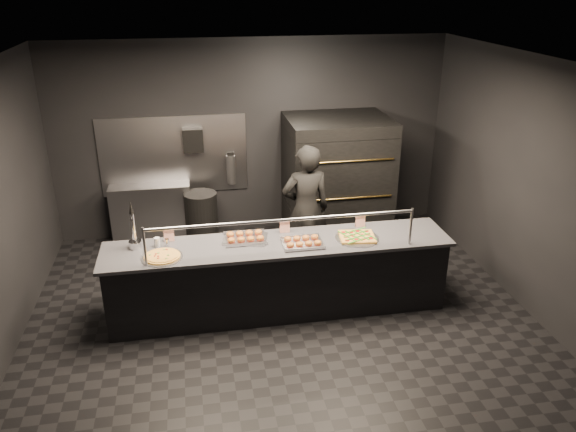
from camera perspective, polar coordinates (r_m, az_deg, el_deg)
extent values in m
plane|color=black|center=(7.05, -0.90, -9.45)|extent=(6.00, 6.00, 0.00)
plane|color=black|center=(5.99, -1.09, 15.46)|extent=(6.00, 6.00, 0.00)
cube|color=black|center=(8.72, -3.67, 7.87)|extent=(6.00, 0.04, 3.00)
cube|color=black|center=(4.19, 4.64, -10.41)|extent=(6.00, 0.04, 3.00)
cube|color=black|center=(7.43, 22.54, 3.31)|extent=(0.04, 5.00, 3.00)
cube|color=#99999E|center=(8.71, -11.52, 6.05)|extent=(2.20, 0.02, 1.20)
cube|color=black|center=(6.83, -0.93, -6.35)|extent=(4.00, 0.70, 0.88)
cube|color=#333337|center=(6.61, -0.95, -2.88)|extent=(4.10, 0.78, 0.04)
cylinder|color=#99999E|center=(6.19, -14.36, -3.05)|extent=(0.03, 0.03, 0.45)
cylinder|color=#99999E|center=(6.63, 12.37, -1.03)|extent=(0.03, 0.03, 0.45)
cylinder|color=#99999E|center=(6.16, -0.53, -0.42)|extent=(3.00, 0.04, 0.04)
cube|color=black|center=(8.78, 4.80, -0.37)|extent=(1.50, 1.15, 0.60)
cube|color=black|center=(8.56, 4.93, 3.31)|extent=(1.50, 1.20, 0.55)
cube|color=black|center=(8.39, 5.06, 6.84)|extent=(1.50, 1.20, 0.55)
cube|color=black|center=(8.29, 5.15, 9.29)|extent=(1.50, 1.20, 0.18)
cylinder|color=gold|center=(8.00, 6.06, 1.80)|extent=(1.30, 0.02, 0.02)
cylinder|color=gold|center=(7.82, 6.23, 5.55)|extent=(1.30, 0.02, 0.02)
cube|color=#99999E|center=(8.87, -13.67, 0.31)|extent=(1.20, 0.35, 0.90)
cube|color=black|center=(8.55, -9.64, 7.62)|extent=(0.30, 0.20, 0.35)
cylinder|color=#B2B2B7|center=(8.73, -5.80, 4.72)|extent=(0.14, 0.14, 0.45)
cube|color=black|center=(8.65, -5.87, 6.29)|extent=(0.10, 0.06, 0.06)
cylinder|color=silver|center=(6.70, -15.25, -2.80)|extent=(0.15, 0.15, 0.09)
cylinder|color=silver|center=(6.62, -15.42, -1.30)|extent=(0.05, 0.05, 0.39)
cylinder|color=silver|center=(6.47, -15.63, -0.23)|extent=(0.02, 0.11, 0.02)
cone|color=black|center=(6.51, -15.67, 0.85)|extent=(0.05, 0.05, 0.15)
cylinder|color=silver|center=(6.41, -12.66, -4.12)|extent=(0.46, 0.46, 0.01)
cylinder|color=gold|center=(6.40, -12.67, -4.03)|extent=(0.40, 0.40, 0.02)
cylinder|color=gold|center=(6.40, -12.67, -3.93)|extent=(0.35, 0.35, 0.01)
cube|color=silver|center=(6.69, -4.37, -2.34)|extent=(0.57, 0.47, 0.02)
ellipsoid|color=#C37229|center=(6.58, -5.78, -2.44)|extent=(0.09, 0.09, 0.06)
ellipsoid|color=#C37229|center=(6.73, -5.90, -1.84)|extent=(0.09, 0.09, 0.06)
ellipsoid|color=#C37229|center=(6.59, -4.80, -2.37)|extent=(0.09, 0.09, 0.06)
ellipsoid|color=#C37229|center=(6.74, -4.94, -1.77)|extent=(0.09, 0.09, 0.06)
ellipsoid|color=#C37229|center=(6.60, -3.81, -2.30)|extent=(0.09, 0.09, 0.06)
ellipsoid|color=#C37229|center=(6.75, -3.98, -1.70)|extent=(0.09, 0.09, 0.06)
ellipsoid|color=#C37229|center=(6.61, -2.84, -2.22)|extent=(0.09, 0.09, 0.06)
ellipsoid|color=#C37229|center=(6.76, -3.02, -1.63)|extent=(0.09, 0.09, 0.06)
cube|color=silver|center=(6.56, 1.50, -2.82)|extent=(0.47, 0.35, 0.02)
ellipsoid|color=#C37229|center=(6.44, 0.23, -2.94)|extent=(0.09, 0.09, 0.06)
ellipsoid|color=#C37229|center=(6.58, -0.02, -2.34)|extent=(0.09, 0.09, 0.06)
ellipsoid|color=#C37229|center=(6.46, 1.17, -2.86)|extent=(0.09, 0.09, 0.06)
ellipsoid|color=#C37229|center=(6.60, 0.90, -2.27)|extent=(0.09, 0.09, 0.06)
ellipsoid|color=#C37229|center=(6.48, 2.11, -2.78)|extent=(0.09, 0.09, 0.06)
ellipsoid|color=#C37229|center=(6.62, 1.82, -2.19)|extent=(0.09, 0.09, 0.06)
ellipsoid|color=#C37229|center=(6.50, 3.04, -2.71)|extent=(0.09, 0.09, 0.06)
ellipsoid|color=#C37229|center=(6.64, 2.73, -2.12)|extent=(0.09, 0.09, 0.06)
cylinder|color=silver|center=(6.75, 7.02, -2.22)|extent=(0.52, 0.52, 0.01)
cube|color=gold|center=(6.75, 7.02, -2.10)|extent=(0.46, 0.42, 0.02)
cube|color=gold|center=(6.74, 7.03, -2.01)|extent=(0.43, 0.39, 0.01)
cube|color=green|center=(6.74, 7.03, -1.94)|extent=(0.41, 0.37, 0.01)
cylinder|color=silver|center=(6.65, -13.16, -2.61)|extent=(0.07, 0.07, 0.11)
cylinder|color=silver|center=(6.65, -12.18, -2.64)|extent=(0.05, 0.05, 0.09)
cube|color=white|center=(6.76, -12.01, -1.90)|extent=(0.12, 0.04, 0.15)
cube|color=white|center=(6.84, -0.34, -1.06)|extent=(0.12, 0.04, 0.15)
cube|color=white|center=(7.05, 7.36, -0.49)|extent=(0.12, 0.04, 0.15)
cylinder|color=black|center=(8.61, -8.77, -0.27)|extent=(0.49, 0.49, 0.82)
imported|color=black|center=(7.57, 1.83, 0.65)|extent=(0.68, 0.46, 1.80)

